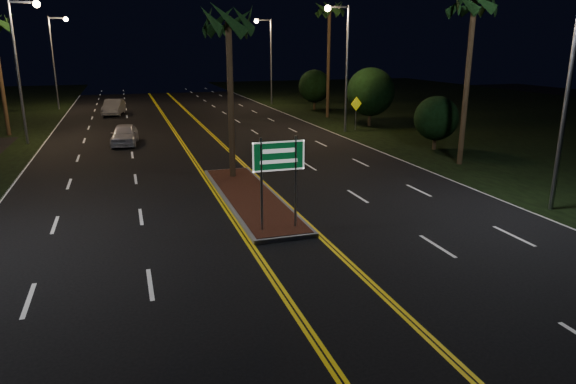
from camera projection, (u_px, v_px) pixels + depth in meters
name	position (u px, v px, depth m)	size (l,w,h in m)	color
ground	(306.00, 264.00, 15.23)	(120.00, 120.00, 0.00)	black
grass_right	(522.00, 117.00, 46.94)	(40.00, 110.00, 0.01)	black
median_island	(250.00, 197.00, 21.62)	(2.25, 10.25, 0.17)	gray
highway_sign	(279.00, 165.00, 17.13)	(1.80, 0.08, 3.20)	gray
streetlight_left_mid	(22.00, 55.00, 32.54)	(1.91, 0.44, 9.00)	gray
streetlight_left_far	(56.00, 52.00, 50.85)	(1.91, 0.44, 9.00)	gray
streetlight_right_near	(564.00, 62.00, 18.63)	(1.91, 0.44, 9.00)	gray
streetlight_right_mid	(342.00, 54.00, 36.94)	(1.91, 0.44, 9.00)	gray
streetlight_right_far	(268.00, 51.00, 55.26)	(1.91, 0.44, 9.00)	gray
palm_median	(228.00, 21.00, 22.85)	(2.40, 2.40, 8.30)	#382819
palm_right_near	(474.00, 5.00, 25.81)	(2.40, 2.40, 9.30)	#382819
palm_right_far	(329.00, 11.00, 43.95)	(2.40, 2.40, 10.30)	#382819
shrub_near	(436.00, 118.00, 31.48)	(2.70, 2.70, 3.30)	#382819
shrub_mid	(371.00, 92.00, 40.57)	(3.78, 3.78, 4.62)	#382819
shrub_far	(315.00, 86.00, 51.61)	(3.24, 3.24, 3.96)	#382819
car_near	(124.00, 133.00, 33.41)	(2.00, 4.66, 1.55)	silver
car_far	(114.00, 106.00, 47.85)	(2.15, 5.02, 1.67)	silver
warning_sign	(356.00, 108.00, 39.06)	(1.02, 0.34, 2.52)	gray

